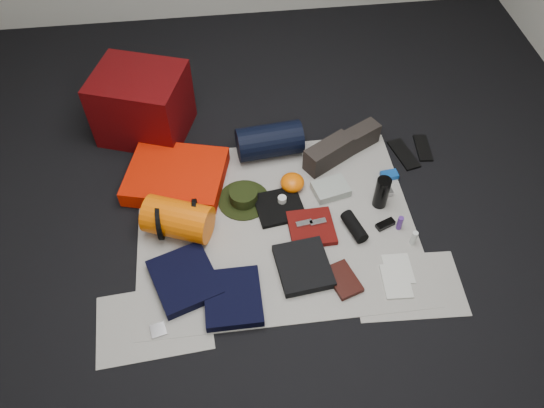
{
  "coord_description": "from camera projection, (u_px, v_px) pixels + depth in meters",
  "views": [
    {
      "loc": [
        -0.25,
        -1.84,
        2.49
      ],
      "look_at": [
        -0.02,
        0.07,
        0.1
      ],
      "focal_mm": 35.0,
      "sensor_mm": 36.0,
      "label": 1
    }
  ],
  "objects": [
    {
      "name": "boonie_brim",
      "position": [
        244.0,
        200.0,
        3.2
      ],
      "size": [
        0.4,
        0.4,
        0.01
      ],
      "primitive_type": "cylinder",
      "rotation": [
        0.0,
        0.0,
        -0.31
      ],
      "color": "black",
      "rests_on": "newspaper_mat"
    },
    {
      "name": "newspaper_sheet_front_left",
      "position": [
        154.0,
        322.0,
        2.71
      ],
      "size": [
        0.61,
        0.44,
        0.0
      ],
      "primitive_type": "cube",
      "rotation": [
        0.0,
        0.0,
        0.07
      ],
      "color": "beige",
      "rests_on": "floor"
    },
    {
      "name": "sleeping_pad",
      "position": [
        176.0,
        176.0,
        3.26
      ],
      "size": [
        0.68,
        0.61,
        0.11
      ],
      "primitive_type": "cube",
      "rotation": [
        0.0,
        0.0,
        -0.26
      ],
      "color": "red",
      "rests_on": "newspaper_mat"
    },
    {
      "name": "paperback_book",
      "position": [
        343.0,
        280.0,
        2.84
      ],
      "size": [
        0.2,
        0.24,
        0.03
      ],
      "primitive_type": "cube",
      "rotation": [
        0.0,
        0.0,
        0.32
      ],
      "color": "black",
      "rests_on": "newspaper_mat"
    },
    {
      "name": "sack_strap_right",
      "position": [
        196.0,
        218.0,
        2.99
      ],
      "size": [
        0.03,
        0.22,
        0.22
      ],
      "primitive_type": "cylinder",
      "rotation": [
        0.0,
        1.57,
        0.0
      ],
      "color": "black",
      "rests_on": "newspaper_mat"
    },
    {
      "name": "newspaper_mat",
      "position": [
        276.0,
        223.0,
        3.1
      ],
      "size": [
        1.6,
        1.3,
        0.01
      ],
      "primitive_type": "cube",
      "color": "beige",
      "rests_on": "floor"
    },
    {
      "name": "hiking_boot_left",
      "position": [
        328.0,
        154.0,
        3.34
      ],
      "size": [
        0.34,
        0.27,
        0.16
      ],
      "primitive_type": "cube",
      "rotation": [
        0.0,
        0.0,
        0.54
      ],
      "color": "#292320",
      "rests_on": "newspaper_mat"
    },
    {
      "name": "speaker",
      "position": [
        354.0,
        227.0,
        3.04
      ],
      "size": [
        0.13,
        0.21,
        0.08
      ],
      "primitive_type": "cylinder",
      "rotation": [
        1.57,
        0.0,
        0.29
      ],
      "color": "black",
      "rests_on": "newspaper_mat"
    },
    {
      "name": "navy_duffel",
      "position": [
        269.0,
        141.0,
        3.37
      ],
      "size": [
        0.43,
        0.26,
        0.22
      ],
      "primitive_type": "cylinder",
      "rotation": [
        0.0,
        1.57,
        0.1
      ],
      "color": "black",
      "rests_on": "newspaper_mat"
    },
    {
      "name": "trousers_navy_a",
      "position": [
        185.0,
        279.0,
        2.83
      ],
      "size": [
        0.42,
        0.45,
        0.06
      ],
      "primitive_type": "cube",
      "rotation": [
        0.0,
        0.0,
        0.33
      ],
      "color": "black",
      "rests_on": "newspaper_mat"
    },
    {
      "name": "cyan_case",
      "position": [
        389.0,
        175.0,
        3.31
      ],
      "size": [
        0.11,
        0.08,
        0.03
      ],
      "primitive_type": "cube",
      "rotation": [
        0.0,
        0.0,
        0.1
      ],
      "color": "#0F4397",
      "rests_on": "newspaper_mat"
    },
    {
      "name": "trousers_navy_b",
      "position": [
        233.0,
        298.0,
        2.76
      ],
      "size": [
        0.3,
        0.34,
        0.05
      ],
      "primitive_type": "cube",
      "rotation": [
        0.0,
        0.0,
        0.0
      ],
      "color": "black",
      "rests_on": "newspaper_mat"
    },
    {
      "name": "tape_roll",
      "position": [
        282.0,
        199.0,
        3.15
      ],
      "size": [
        0.05,
        0.05,
        0.04
      ],
      "primitive_type": "cylinder",
      "color": "silver",
      "rests_on": "black_tshirt"
    },
    {
      "name": "red_cabinet",
      "position": [
        142.0,
        104.0,
        3.43
      ],
      "size": [
        0.67,
        0.61,
        0.46
      ],
      "primitive_type": "cube",
      "rotation": [
        0.0,
        0.0,
        -0.34
      ],
      "color": "#500507",
      "rests_on": "floor"
    },
    {
      "name": "energy_bar_b",
      "position": [
        318.0,
        222.0,
        3.05
      ],
      "size": [
        0.1,
        0.05,
        0.01
      ],
      "primitive_type": "cube",
      "rotation": [
        0.0,
        0.0,
        0.14
      ],
      "color": "#B8B7BD",
      "rests_on": "red_shirt"
    },
    {
      "name": "map_printout",
      "position": [
        398.0,
        269.0,
        2.9
      ],
      "size": [
        0.16,
        0.2,
        0.01
      ],
      "primitive_type": "cube",
      "rotation": [
        0.0,
        0.0,
        -0.04
      ],
      "color": "beige",
      "rests_on": "newspaper_mat"
    },
    {
      "name": "first_aid_pouch",
      "position": [
        331.0,
        189.0,
        3.23
      ],
      "size": [
        0.24,
        0.2,
        0.05
      ],
      "primitive_type": "cube",
      "rotation": [
        0.0,
        0.0,
        0.23
      ],
      "color": "gray",
      "rests_on": "newspaper_mat"
    },
    {
      "name": "map_booklet",
      "position": [
        396.0,
        281.0,
        2.85
      ],
      "size": [
        0.16,
        0.22,
        0.01
      ],
      "primitive_type": "cube",
      "rotation": [
        0.0,
        0.0,
        -0.06
      ],
      "color": "beige",
      "rests_on": "newspaper_mat"
    },
    {
      "name": "compact_camera",
      "position": [
        385.0,
        192.0,
        3.22
      ],
      "size": [
        0.1,
        0.07,
        0.04
      ],
      "primitive_type": "cube",
      "rotation": [
        0.0,
        0.0,
        0.15
      ],
      "color": "#B8B7BD",
      "rests_on": "newspaper_mat"
    },
    {
      "name": "boonie_crown",
      "position": [
        244.0,
        196.0,
        3.17
      ],
      "size": [
        0.17,
        0.17,
        0.08
      ],
      "primitive_type": "cylinder",
      "color": "black",
      "rests_on": "boonie_brim"
    },
    {
      "name": "floor",
      "position": [
        276.0,
        225.0,
        3.11
      ],
      "size": [
        4.5,
        4.5,
        0.02
      ],
      "primitive_type": "cube",
      "color": "black",
      "rests_on": "ground"
    },
    {
      "name": "hiking_boot_right",
      "position": [
        358.0,
        138.0,
        3.44
      ],
      "size": [
        0.3,
        0.23,
        0.14
      ],
      "primitive_type": "cube",
      "rotation": [
        0.0,
        0.0,
        0.49
      ],
      "color": "#292320",
      "rests_on": "newspaper_mat"
    },
    {
      "name": "key_cluster",
      "position": [
        158.0,
        330.0,
        2.67
      ],
      "size": [
        0.09,
        0.09,
        0.01
      ],
      "primitive_type": "cube",
      "rotation": [
        0.0,
        0.0,
        0.23
      ],
      "color": "#B8B7BD",
      "rests_on": "newspaper_mat"
    },
    {
      "name": "red_shirt",
      "position": [
        311.0,
        228.0,
        3.06
      ],
      "size": [
        0.26,
        0.26,
        0.03
      ],
      "primitive_type": "cube",
      "rotation": [
        0.0,
        0.0,
        0.03
      ],
      "color": "#570C09",
      "rests_on": "newspaper_mat"
    },
    {
      "name": "trousers_charcoal",
      "position": [
        303.0,
        266.0,
        2.88
      ],
      "size": [
        0.31,
        0.35,
        0.05
      ],
      "primitive_type": "cube",
      "rotation": [
        0.0,
        0.0,
        0.11
      ],
      "color": "black",
      "rests_on": "newspaper_mat"
    },
    {
      "name": "flip_flop_left",
      "position": [
        404.0,
        154.0,
        3.45
      ],
      "size": [
        0.16,
        0.29,
        0.02
      ],
      "primitive_type": "cube",
      "rotation": [
        0.0,
        0.0,
        0.23
      ],
      "color": "black",
      "rests_on": "floor"
    },
    {
      "name": "energy_bar_a",
      "position": [
        304.0,
        223.0,
        3.05
      ],
      "size": [
        0.1,
        0.05,
        0.01
      ],
      "primitive_type": "cube",
      "rotation": [
        0.0,
        0.0,
        0.14
      ],
      "color": "#B8B7BD",
      "rests_on": "red_shirt"
    },
    {
      "name": "black_tshirt",
      "position": [
        279.0,
        207.0,
        3.16
      ],
      "size": [
        0.31,
        0.29,
        0.03
      ],
      "primitive_type": "cube",
      "rotation": [
        0.0,
        0.0,
        0.14
      ],
      "color": "black",
      "rests_on": "newspaper_mat"
    },
    {
      "name": "flip_flop_right",
      "position": [
        423.0,
        148.0,
        3.49
      ],
      "size": [
        0.11,
        0.24,
        0.01
      ],
      "primitive_type": "cube",
      "rotation": [
        0.0,
        0.0,
        -0.1
      ],
      "color": "black",
      "rests_on": "floor"
    },
    {
      "name": "sack_strap_left",
      "position": [
        160.0,
        221.0,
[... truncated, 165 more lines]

